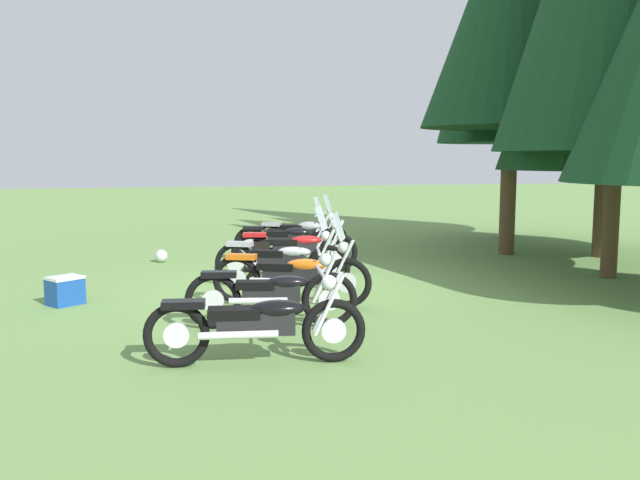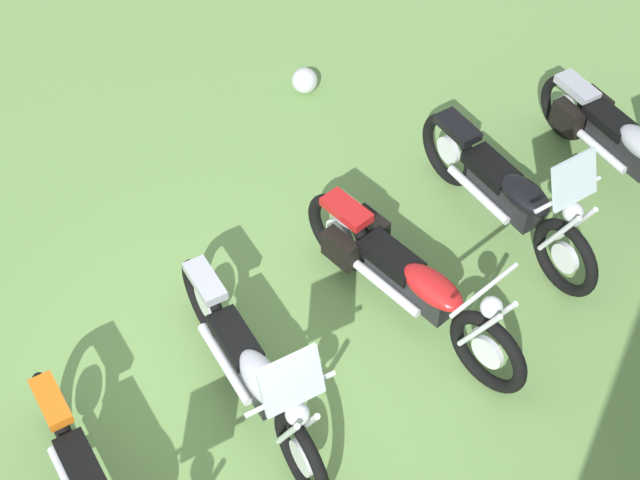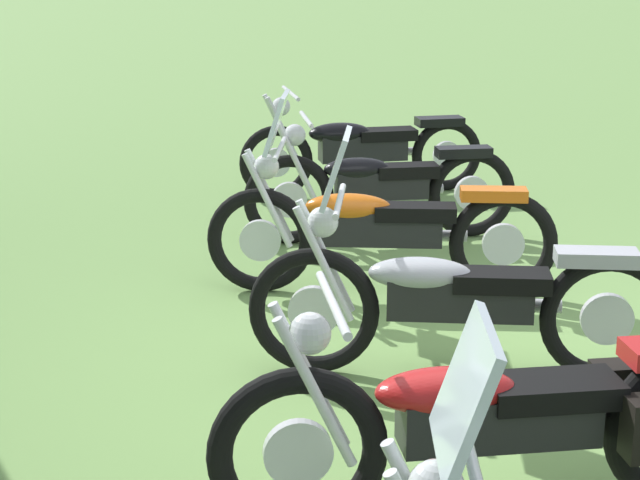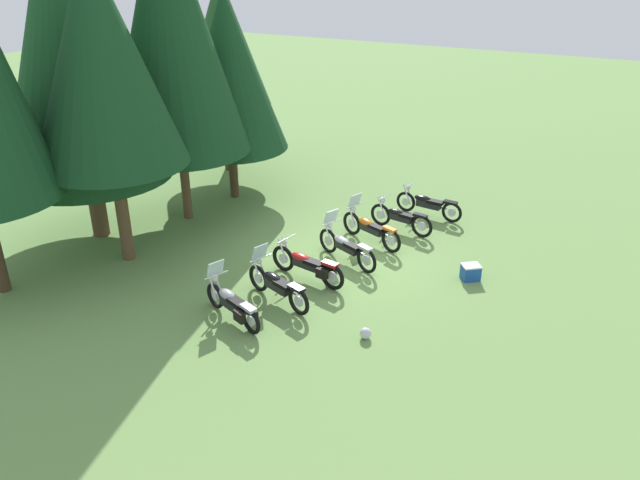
{
  "view_description": "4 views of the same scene",
  "coord_description": "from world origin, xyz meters",
  "px_view_note": "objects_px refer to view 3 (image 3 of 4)",
  "views": [
    {
      "loc": [
        10.87,
        -1.97,
        2.16
      ],
      "look_at": [
        0.1,
        0.54,
        0.8
      ],
      "focal_mm": 37.39,
      "sensor_mm": 36.0,
      "label": 1
    },
    {
      "loc": [
        2.88,
        2.81,
        6.51
      ],
      "look_at": [
        -1.01,
        -0.16,
        0.99
      ],
      "focal_mm": 54.45,
      "sensor_mm": 36.0,
      "label": 2
    },
    {
      "loc": [
        -5.01,
        2.37,
        2.41
      ],
      "look_at": [
        1.06,
        0.35,
        0.53
      ],
      "focal_mm": 59.57,
      "sensor_mm": 36.0,
      "label": 3
    },
    {
      "loc": [
        -14.27,
        -6.64,
        8.17
      ],
      "look_at": [
        -0.75,
        0.39,
        0.88
      ],
      "focal_mm": 35.06,
      "sensor_mm": 36.0,
      "label": 4
    }
  ],
  "objects_px": {
    "motorcycle_4": "(376,227)",
    "motorcycle_6": "(361,147)",
    "motorcycle_5": "(380,186)",
    "motorcycle_3": "(453,296)",
    "motorcycle_2": "(508,419)"
  },
  "relations": [
    {
      "from": "motorcycle_2",
      "to": "motorcycle_6",
      "type": "height_order",
      "value": "motorcycle_2"
    },
    {
      "from": "motorcycle_4",
      "to": "motorcycle_5",
      "type": "relative_size",
      "value": 1.03
    },
    {
      "from": "motorcycle_2",
      "to": "motorcycle_3",
      "type": "bearing_deg",
      "value": -96.17
    },
    {
      "from": "motorcycle_6",
      "to": "motorcycle_4",
      "type": "bearing_deg",
      "value": 78.25
    },
    {
      "from": "motorcycle_4",
      "to": "motorcycle_5",
      "type": "xyz_separation_m",
      "value": [
        1.21,
        -0.5,
        -0.03
      ]
    },
    {
      "from": "motorcycle_3",
      "to": "motorcycle_6",
      "type": "relative_size",
      "value": 0.94
    },
    {
      "from": "motorcycle_4",
      "to": "motorcycle_6",
      "type": "xyz_separation_m",
      "value": [
        2.69,
        -0.89,
        -0.02
      ]
    },
    {
      "from": "motorcycle_3",
      "to": "motorcycle_4",
      "type": "relative_size",
      "value": 0.97
    },
    {
      "from": "motorcycle_3",
      "to": "motorcycle_6",
      "type": "bearing_deg",
      "value": -80.85
    },
    {
      "from": "motorcycle_3",
      "to": "motorcycle_4",
      "type": "height_order",
      "value": "same"
    },
    {
      "from": "motorcycle_3",
      "to": "motorcycle_4",
      "type": "xyz_separation_m",
      "value": [
        1.45,
        -0.11,
        -0.0
      ]
    },
    {
      "from": "motorcycle_6",
      "to": "motorcycle_5",
      "type": "bearing_deg",
      "value": 81.76
    },
    {
      "from": "motorcycle_5",
      "to": "motorcycle_3",
      "type": "bearing_deg",
      "value": 87.27
    },
    {
      "from": "motorcycle_5",
      "to": "motorcycle_6",
      "type": "xyz_separation_m",
      "value": [
        1.48,
        -0.39,
        0.0
      ]
    },
    {
      "from": "motorcycle_3",
      "to": "motorcycle_6",
      "type": "xyz_separation_m",
      "value": [
        4.13,
        -1.0,
        -0.03
      ]
    }
  ]
}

